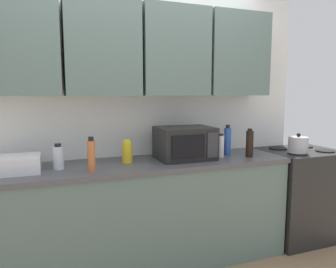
{
  "coord_description": "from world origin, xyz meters",
  "views": [
    {
      "loc": [
        -0.72,
        -2.79,
        1.47
      ],
      "look_at": [
        0.23,
        -0.25,
        1.12
      ],
      "focal_mm": 33.86,
      "sensor_mm": 36.0,
      "label": 1
    }
  ],
  "objects_px": {
    "dish_rack": "(12,164)",
    "bottle_spice_jar": "(91,155)",
    "bottle_clear_tall": "(58,157)",
    "kettle": "(298,145)",
    "bottle_white_jar": "(220,146)",
    "microwave": "(185,143)",
    "bottle_blue_cleaner": "(227,141)",
    "stove_range": "(298,193)",
    "bottle_soy_dark": "(250,143)",
    "bottle_yellow_mustard": "(127,152)"
  },
  "relations": [
    {
      "from": "dish_rack",
      "to": "bottle_spice_jar",
      "type": "height_order",
      "value": "bottle_spice_jar"
    },
    {
      "from": "dish_rack",
      "to": "bottle_clear_tall",
      "type": "height_order",
      "value": "bottle_clear_tall"
    },
    {
      "from": "kettle",
      "to": "bottle_white_jar",
      "type": "distance_m",
      "value": 0.78
    },
    {
      "from": "microwave",
      "to": "bottle_blue_cleaner",
      "type": "relative_size",
      "value": 1.71
    },
    {
      "from": "microwave",
      "to": "bottle_blue_cleaner",
      "type": "height_order",
      "value": "same"
    },
    {
      "from": "stove_range",
      "to": "kettle",
      "type": "height_order",
      "value": "kettle"
    },
    {
      "from": "kettle",
      "to": "bottle_white_jar",
      "type": "relative_size",
      "value": 0.89
    },
    {
      "from": "bottle_soy_dark",
      "to": "bottle_white_jar",
      "type": "bearing_deg",
      "value": 160.93
    },
    {
      "from": "bottle_spice_jar",
      "to": "bottle_soy_dark",
      "type": "bearing_deg",
      "value": 2.66
    },
    {
      "from": "stove_range",
      "to": "bottle_spice_jar",
      "type": "bearing_deg",
      "value": -175.52
    },
    {
      "from": "stove_range",
      "to": "bottle_spice_jar",
      "type": "distance_m",
      "value": 2.17
    },
    {
      "from": "stove_range",
      "to": "dish_rack",
      "type": "height_order",
      "value": "dish_rack"
    },
    {
      "from": "dish_rack",
      "to": "bottle_white_jar",
      "type": "height_order",
      "value": "bottle_white_jar"
    },
    {
      "from": "bottle_clear_tall",
      "to": "bottle_white_jar",
      "type": "relative_size",
      "value": 0.93
    },
    {
      "from": "stove_range",
      "to": "microwave",
      "type": "height_order",
      "value": "microwave"
    },
    {
      "from": "dish_rack",
      "to": "bottle_white_jar",
      "type": "bearing_deg",
      "value": -1.07
    },
    {
      "from": "kettle",
      "to": "microwave",
      "type": "xyz_separation_m",
      "value": [
        -1.1,
        0.16,
        0.05
      ]
    },
    {
      "from": "stove_range",
      "to": "microwave",
      "type": "distance_m",
      "value": 1.4
    },
    {
      "from": "microwave",
      "to": "bottle_clear_tall",
      "type": "relative_size",
      "value": 2.45
    },
    {
      "from": "stove_range",
      "to": "bottle_white_jar",
      "type": "relative_size",
      "value": 4.35
    },
    {
      "from": "bottle_soy_dark",
      "to": "bottle_white_jar",
      "type": "xyz_separation_m",
      "value": [
        -0.25,
        0.09,
        -0.02
      ]
    },
    {
      "from": "kettle",
      "to": "bottle_clear_tall",
      "type": "distance_m",
      "value": 2.15
    },
    {
      "from": "microwave",
      "to": "kettle",
      "type": "bearing_deg",
      "value": -8.48
    },
    {
      "from": "dish_rack",
      "to": "bottle_soy_dark",
      "type": "distance_m",
      "value": 1.95
    },
    {
      "from": "microwave",
      "to": "bottle_spice_jar",
      "type": "height_order",
      "value": "microwave"
    },
    {
      "from": "kettle",
      "to": "stove_range",
      "type": "bearing_deg",
      "value": 39.47
    },
    {
      "from": "bottle_blue_cleaner",
      "to": "stove_range",
      "type": "bearing_deg",
      "value": -4.05
    },
    {
      "from": "kettle",
      "to": "dish_rack",
      "type": "relative_size",
      "value": 0.49
    },
    {
      "from": "microwave",
      "to": "bottle_yellow_mustard",
      "type": "height_order",
      "value": "microwave"
    },
    {
      "from": "kettle",
      "to": "bottle_soy_dark",
      "type": "bearing_deg",
      "value": 175.37
    },
    {
      "from": "bottle_spice_jar",
      "to": "bottle_yellow_mustard",
      "type": "bearing_deg",
      "value": 33.98
    },
    {
      "from": "bottle_clear_tall",
      "to": "bottle_blue_cleaner",
      "type": "height_order",
      "value": "bottle_blue_cleaner"
    },
    {
      "from": "bottle_soy_dark",
      "to": "stove_range",
      "type": "bearing_deg",
      "value": 8.18
    },
    {
      "from": "bottle_white_jar",
      "to": "bottle_soy_dark",
      "type": "bearing_deg",
      "value": -19.07
    },
    {
      "from": "bottle_white_jar",
      "to": "bottle_clear_tall",
      "type": "bearing_deg",
      "value": 179.21
    },
    {
      "from": "dish_rack",
      "to": "bottle_spice_jar",
      "type": "xyz_separation_m",
      "value": [
        0.54,
        -0.18,
        0.06
      ]
    },
    {
      "from": "bottle_spice_jar",
      "to": "bottle_soy_dark",
      "type": "xyz_separation_m",
      "value": [
        1.4,
        0.07,
        -0.0
      ]
    },
    {
      "from": "dish_rack",
      "to": "bottle_soy_dark",
      "type": "bearing_deg",
      "value": -3.49
    },
    {
      "from": "bottle_spice_jar",
      "to": "bottle_clear_tall",
      "type": "xyz_separation_m",
      "value": [
        -0.22,
        0.17,
        -0.03
      ]
    },
    {
      "from": "bottle_soy_dark",
      "to": "bottle_white_jar",
      "type": "height_order",
      "value": "bottle_soy_dark"
    },
    {
      "from": "stove_range",
      "to": "microwave",
      "type": "xyz_separation_m",
      "value": [
        -1.27,
        0.02,
        0.59
      ]
    },
    {
      "from": "bottle_clear_tall",
      "to": "bottle_white_jar",
      "type": "height_order",
      "value": "bottle_white_jar"
    },
    {
      "from": "dish_rack",
      "to": "bottle_clear_tall",
      "type": "xyz_separation_m",
      "value": [
        0.32,
        -0.01,
        0.03
      ]
    },
    {
      "from": "kettle",
      "to": "bottle_blue_cleaner",
      "type": "relative_size",
      "value": 0.66
    },
    {
      "from": "bottle_white_jar",
      "to": "bottle_spice_jar",
      "type": "bearing_deg",
      "value": -172.49
    },
    {
      "from": "stove_range",
      "to": "bottle_yellow_mustard",
      "type": "relative_size",
      "value": 4.76
    },
    {
      "from": "microwave",
      "to": "bottle_blue_cleaner",
      "type": "bearing_deg",
      "value": 4.43
    },
    {
      "from": "stove_range",
      "to": "bottle_clear_tall",
      "type": "bearing_deg",
      "value": 179.82
    },
    {
      "from": "bottle_blue_cleaner",
      "to": "bottle_clear_tall",
      "type": "bearing_deg",
      "value": -178.05
    },
    {
      "from": "kettle",
      "to": "bottle_clear_tall",
      "type": "height_order",
      "value": "kettle"
    }
  ]
}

